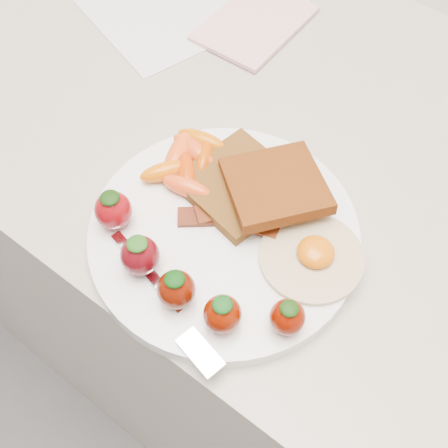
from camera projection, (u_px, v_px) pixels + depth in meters
The scene contains 10 objects.
counter at pixel (282, 305), 1.02m from camera, with size 2.00×0.60×0.90m, color gray.
plate at pixel (224, 234), 0.56m from camera, with size 0.27×0.27×0.02m, color white.
toast_lower at pixel (239, 184), 0.58m from camera, with size 0.10×0.10×0.01m, color #361406.
toast_upper at pixel (275, 186), 0.56m from camera, with size 0.09×0.09×0.01m, color #3C220B.
fried_egg at pixel (312, 256), 0.53m from camera, with size 0.12×0.12×0.02m.
bacon_strips at pixel (232, 213), 0.56m from camera, with size 0.10×0.09×0.01m.
baby_carrots at pixel (188, 160), 0.59m from camera, with size 0.09×0.10×0.02m.
strawberries at pixel (176, 270), 0.51m from camera, with size 0.23×0.07×0.05m.
fork at pixel (170, 306), 0.51m from camera, with size 0.17×0.06×0.00m.
notepad at pixel (255, 23), 0.75m from camera, with size 0.11×0.16×0.01m, color #E2A3A3.
Camera 1 is at (0.17, 1.29, 1.39)m, focal length 45.00 mm.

